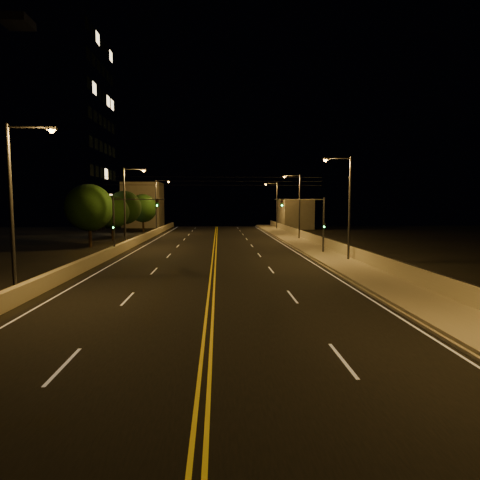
{
  "coord_description": "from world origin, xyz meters",
  "views": [
    {
      "loc": [
        0.44,
        -11.09,
        5.15
      ],
      "look_at": [
        2.0,
        18.0,
        2.5
      ],
      "focal_mm": 30.0,
      "sensor_mm": 36.0,
      "label": 1
    }
  ],
  "objects_px": {
    "streetlight_4": "(16,201)",
    "tree_3": "(143,208)",
    "streetlight_2": "(298,203)",
    "streetlight_3": "(275,203)",
    "tree_2": "(124,208)",
    "tree_1": "(112,212)",
    "traffic_signal_left": "(124,219)",
    "building_tower": "(22,134)",
    "traffic_signal_right": "(314,218)",
    "tree_0": "(89,208)",
    "streetlight_1": "(346,202)",
    "streetlight_6": "(158,203)",
    "streetlight_5": "(127,202)"
  },
  "relations": [
    {
      "from": "streetlight_4",
      "to": "tree_3",
      "type": "xyz_separation_m",
      "value": [
        -3.22,
        51.81,
        -0.98
      ]
    },
    {
      "from": "building_tower",
      "to": "tree_1",
      "type": "height_order",
      "value": "building_tower"
    },
    {
      "from": "streetlight_6",
      "to": "building_tower",
      "type": "relative_size",
      "value": 0.28
    },
    {
      "from": "streetlight_2",
      "to": "streetlight_3",
      "type": "distance_m",
      "value": 21.9
    },
    {
      "from": "streetlight_3",
      "to": "traffic_signal_left",
      "type": "height_order",
      "value": "streetlight_3"
    },
    {
      "from": "streetlight_1",
      "to": "building_tower",
      "type": "distance_m",
      "value": 50.95
    },
    {
      "from": "streetlight_2",
      "to": "tree_0",
      "type": "height_order",
      "value": "streetlight_2"
    },
    {
      "from": "traffic_signal_right",
      "to": "traffic_signal_left",
      "type": "xyz_separation_m",
      "value": [
        -18.73,
        0.0,
        0.0
      ]
    },
    {
      "from": "streetlight_3",
      "to": "tree_2",
      "type": "distance_m",
      "value": 29.13
    },
    {
      "from": "streetlight_3",
      "to": "tree_0",
      "type": "xyz_separation_m",
      "value": [
        -26.21,
        -29.81,
        -0.6
      ]
    },
    {
      "from": "traffic_signal_right",
      "to": "tree_0",
      "type": "height_order",
      "value": "tree_0"
    },
    {
      "from": "streetlight_1",
      "to": "traffic_signal_right",
      "type": "distance_m",
      "value": 5.9
    },
    {
      "from": "tree_3",
      "to": "streetlight_2",
      "type": "bearing_deg",
      "value": -34.93
    },
    {
      "from": "traffic_signal_right",
      "to": "tree_2",
      "type": "relative_size",
      "value": 0.8
    },
    {
      "from": "streetlight_4",
      "to": "tree_0",
      "type": "height_order",
      "value": "streetlight_4"
    },
    {
      "from": "traffic_signal_right",
      "to": "tree_3",
      "type": "relative_size",
      "value": 0.84
    },
    {
      "from": "streetlight_4",
      "to": "tree_0",
      "type": "relative_size",
      "value": 1.23
    },
    {
      "from": "streetlight_4",
      "to": "traffic_signal_right",
      "type": "distance_m",
      "value": 27.23
    },
    {
      "from": "traffic_signal_left",
      "to": "tree_0",
      "type": "distance_m",
      "value": 10.12
    },
    {
      "from": "tree_2",
      "to": "tree_3",
      "type": "bearing_deg",
      "value": 81.02
    },
    {
      "from": "streetlight_3",
      "to": "tree_2",
      "type": "bearing_deg",
      "value": -153.24
    },
    {
      "from": "streetlight_2",
      "to": "traffic_signal_right",
      "type": "bearing_deg",
      "value": -95.55
    },
    {
      "from": "streetlight_4",
      "to": "tree_1",
      "type": "height_order",
      "value": "streetlight_4"
    },
    {
      "from": "streetlight_3",
      "to": "tree_1",
      "type": "xyz_separation_m",
      "value": [
        -25.9,
        -20.88,
        -1.32
      ]
    },
    {
      "from": "streetlight_3",
      "to": "tree_2",
      "type": "height_order",
      "value": "streetlight_3"
    },
    {
      "from": "traffic_signal_left",
      "to": "building_tower",
      "type": "relative_size",
      "value": 0.18
    },
    {
      "from": "building_tower",
      "to": "tree_3",
      "type": "height_order",
      "value": "building_tower"
    },
    {
      "from": "streetlight_1",
      "to": "tree_1",
      "type": "distance_m",
      "value": 34.35
    },
    {
      "from": "streetlight_4",
      "to": "building_tower",
      "type": "distance_m",
      "value": 47.34
    },
    {
      "from": "streetlight_3",
      "to": "streetlight_6",
      "type": "height_order",
      "value": "same"
    },
    {
      "from": "traffic_signal_right",
      "to": "streetlight_4",
      "type": "bearing_deg",
      "value": -137.02
    },
    {
      "from": "streetlight_5",
      "to": "traffic_signal_left",
      "type": "bearing_deg",
      "value": -79.89
    },
    {
      "from": "tree_2",
      "to": "streetlight_6",
      "type": "bearing_deg",
      "value": 45.57
    },
    {
      "from": "streetlight_1",
      "to": "tree_3",
      "type": "xyz_separation_m",
      "value": [
        -24.67,
        38.74,
        -0.98
      ]
    },
    {
      "from": "tree_2",
      "to": "streetlight_2",
      "type": "bearing_deg",
      "value": -18.68
    },
    {
      "from": "streetlight_3",
      "to": "streetlight_1",
      "type": "bearing_deg",
      "value": -90.0
    },
    {
      "from": "tree_0",
      "to": "tree_2",
      "type": "distance_m",
      "value": 16.7
    },
    {
      "from": "streetlight_5",
      "to": "tree_1",
      "type": "distance_m",
      "value": 11.54
    },
    {
      "from": "streetlight_2",
      "to": "streetlight_3",
      "type": "height_order",
      "value": "same"
    },
    {
      "from": "tree_3",
      "to": "tree_2",
      "type": "bearing_deg",
      "value": -98.98
    },
    {
      "from": "streetlight_4",
      "to": "tree_2",
      "type": "height_order",
      "value": "streetlight_4"
    },
    {
      "from": "building_tower",
      "to": "traffic_signal_left",
      "type": "bearing_deg",
      "value": -49.1
    },
    {
      "from": "streetlight_2",
      "to": "streetlight_3",
      "type": "bearing_deg",
      "value": 90.0
    },
    {
      "from": "streetlight_2",
      "to": "tree_0",
      "type": "bearing_deg",
      "value": -163.2
    },
    {
      "from": "streetlight_5",
      "to": "streetlight_6",
      "type": "height_order",
      "value": "same"
    },
    {
      "from": "streetlight_4",
      "to": "tree_2",
      "type": "bearing_deg",
      "value": 95.99
    },
    {
      "from": "streetlight_4",
      "to": "streetlight_6",
      "type": "height_order",
      "value": "same"
    },
    {
      "from": "building_tower",
      "to": "streetlight_5",
      "type": "bearing_deg",
      "value": -41.52
    },
    {
      "from": "streetlight_1",
      "to": "tree_2",
      "type": "distance_m",
      "value": 39.93
    },
    {
      "from": "streetlight_5",
      "to": "tree_2",
      "type": "xyz_separation_m",
      "value": [
        -4.55,
        18.34,
        -0.77
      ]
    }
  ]
}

